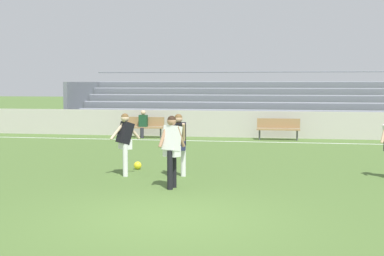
{
  "coord_description": "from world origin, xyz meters",
  "views": [
    {
      "loc": [
        2.14,
        -9.37,
        2.41
      ],
      "look_at": [
        -0.79,
        6.88,
        1.04
      ],
      "focal_mm": 51.35,
      "sensor_mm": 36.0,
      "label": 1
    }
  ],
  "objects_px": {
    "bleacher_stand": "(325,105)",
    "bench_near_bin": "(144,125)",
    "player_white_wide_left": "(172,145)",
    "soccer_ball": "(138,165)",
    "player_dark_overlapping": "(125,139)",
    "spectator_seated": "(143,122)",
    "player_dark_on_ball": "(178,140)",
    "bench_centre_sideline": "(278,127)"
  },
  "relations": [
    {
      "from": "bench_centre_sideline",
      "to": "player_dark_overlapping",
      "type": "xyz_separation_m",
      "value": [
        -3.71,
        -9.66,
        0.41
      ]
    },
    {
      "from": "bleacher_stand",
      "to": "bench_near_bin",
      "type": "distance_m",
      "value": 9.15
    },
    {
      "from": "player_white_wide_left",
      "to": "soccer_ball",
      "type": "bearing_deg",
      "value": 121.09
    },
    {
      "from": "bleacher_stand",
      "to": "spectator_seated",
      "type": "relative_size",
      "value": 20.76
    },
    {
      "from": "bench_centre_sideline",
      "to": "spectator_seated",
      "type": "xyz_separation_m",
      "value": [
        -5.85,
        -0.12,
        0.16
      ]
    },
    {
      "from": "bench_centre_sideline",
      "to": "bench_near_bin",
      "type": "xyz_separation_m",
      "value": [
        -5.85,
        0.0,
        0.0
      ]
    },
    {
      "from": "spectator_seated",
      "to": "player_dark_overlapping",
      "type": "bearing_deg",
      "value": -77.38
    },
    {
      "from": "spectator_seated",
      "to": "player_white_wide_left",
      "type": "distance_m",
      "value": 11.68
    },
    {
      "from": "player_dark_on_ball",
      "to": "spectator_seated",
      "type": "bearing_deg",
      "value": 110.39
    },
    {
      "from": "bench_centre_sideline",
      "to": "player_white_wide_left",
      "type": "height_order",
      "value": "player_white_wide_left"
    },
    {
      "from": "bench_centre_sideline",
      "to": "player_dark_on_ball",
      "type": "distance_m",
      "value": 9.95
    },
    {
      "from": "bleacher_stand",
      "to": "bench_centre_sideline",
      "type": "height_order",
      "value": "bleacher_stand"
    },
    {
      "from": "bench_near_bin",
      "to": "player_dark_overlapping",
      "type": "bearing_deg",
      "value": -77.52
    },
    {
      "from": "player_dark_on_ball",
      "to": "player_white_wide_left",
      "type": "bearing_deg",
      "value": -84.1
    },
    {
      "from": "bench_centre_sideline",
      "to": "player_white_wide_left",
      "type": "distance_m",
      "value": 11.4
    },
    {
      "from": "bleacher_stand",
      "to": "soccer_ball",
      "type": "bearing_deg",
      "value": -114.03
    },
    {
      "from": "player_dark_overlapping",
      "to": "soccer_ball",
      "type": "bearing_deg",
      "value": 87.71
    },
    {
      "from": "player_dark_on_ball",
      "to": "bench_near_bin",
      "type": "bearing_deg",
      "value": 110.17
    },
    {
      "from": "bleacher_stand",
      "to": "bench_centre_sideline",
      "type": "bearing_deg",
      "value": -115.99
    },
    {
      "from": "player_dark_overlapping",
      "to": "soccer_ball",
      "type": "height_order",
      "value": "player_dark_overlapping"
    },
    {
      "from": "spectator_seated",
      "to": "player_dark_on_ball",
      "type": "height_order",
      "value": "player_dark_on_ball"
    },
    {
      "from": "bench_near_bin",
      "to": "player_white_wide_left",
      "type": "height_order",
      "value": "player_white_wide_left"
    },
    {
      "from": "bench_centre_sideline",
      "to": "bench_near_bin",
      "type": "height_order",
      "value": "same"
    },
    {
      "from": "bench_near_bin",
      "to": "bench_centre_sideline",
      "type": "bearing_deg",
      "value": 0.0
    },
    {
      "from": "player_dark_overlapping",
      "to": "player_dark_on_ball",
      "type": "xyz_separation_m",
      "value": [
        1.41,
        -0.01,
        0.0
      ]
    },
    {
      "from": "bleacher_stand",
      "to": "bench_centre_sideline",
      "type": "relative_size",
      "value": 13.96
    },
    {
      "from": "bleacher_stand",
      "to": "player_dark_overlapping",
      "type": "bearing_deg",
      "value": -112.61
    },
    {
      "from": "spectator_seated",
      "to": "player_dark_on_ball",
      "type": "distance_m",
      "value": 10.2
    },
    {
      "from": "bench_centre_sideline",
      "to": "player_dark_overlapping",
      "type": "relative_size",
      "value": 1.11
    },
    {
      "from": "player_dark_on_ball",
      "to": "bleacher_stand",
      "type": "bearing_deg",
      "value": 72.49
    },
    {
      "from": "player_dark_overlapping",
      "to": "bleacher_stand",
      "type": "bearing_deg",
      "value": 67.39
    },
    {
      "from": "bleacher_stand",
      "to": "soccer_ball",
      "type": "height_order",
      "value": "bleacher_stand"
    },
    {
      "from": "bench_near_bin",
      "to": "player_dark_overlapping",
      "type": "height_order",
      "value": "player_dark_overlapping"
    },
    {
      "from": "bench_near_bin",
      "to": "player_dark_on_ball",
      "type": "height_order",
      "value": "player_dark_on_ball"
    },
    {
      "from": "spectator_seated",
      "to": "bleacher_stand",
      "type": "bearing_deg",
      "value": 29.4
    },
    {
      "from": "bleacher_stand",
      "to": "bench_near_bin",
      "type": "bearing_deg",
      "value": -151.24
    },
    {
      "from": "bench_centre_sideline",
      "to": "soccer_ball",
      "type": "height_order",
      "value": "bench_centre_sideline"
    },
    {
      "from": "soccer_ball",
      "to": "bleacher_stand",
      "type": "bearing_deg",
      "value": 65.97
    },
    {
      "from": "bleacher_stand",
      "to": "player_dark_on_ball",
      "type": "bearing_deg",
      "value": -107.51
    },
    {
      "from": "player_dark_overlapping",
      "to": "bench_near_bin",
      "type": "bearing_deg",
      "value": 102.48
    },
    {
      "from": "bench_near_bin",
      "to": "soccer_ball",
      "type": "height_order",
      "value": "bench_near_bin"
    },
    {
      "from": "spectator_seated",
      "to": "player_dark_on_ball",
      "type": "relative_size",
      "value": 0.75
    }
  ]
}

